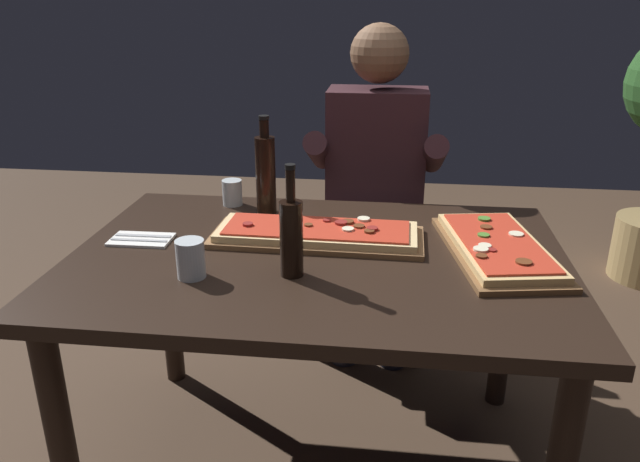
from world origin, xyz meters
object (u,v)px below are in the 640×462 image
at_px(pizza_rectangular_left, 497,248).
at_px(diner_chair, 374,230).
at_px(tumbler_near_camera, 191,259).
at_px(seated_diner, 375,181).
at_px(dining_table, 318,284).
at_px(tumbler_far_side, 232,193).
at_px(pizza_rectangular_front, 317,234).
at_px(wine_bottle_dark, 291,235).
at_px(oil_bottle_amber, 266,173).

relative_size(pizza_rectangular_left, diner_chair, 0.64).
bearing_deg(tumbler_near_camera, seated_diner, 64.54).
bearing_deg(pizza_rectangular_left, diner_chair, 115.03).
bearing_deg(tumbler_near_camera, dining_table, 31.72).
relative_size(tumbler_far_side, seated_diner, 0.07).
bearing_deg(diner_chair, seated_diner, -90.00).
relative_size(pizza_rectangular_front, wine_bottle_dark, 2.12).
xyz_separation_m(pizza_rectangular_front, diner_chair, (0.15, 0.75, -0.27)).
height_order(dining_table, oil_bottle_amber, oil_bottle_amber).
height_order(dining_table, diner_chair, diner_chair).
distance_m(pizza_rectangular_left, tumbler_far_side, 0.92).
bearing_deg(wine_bottle_dark, seated_diner, 78.26).
distance_m(wine_bottle_dark, seated_diner, 0.91).
bearing_deg(seated_diner, wine_bottle_dark, -101.74).
xyz_separation_m(dining_table, diner_chair, (0.13, 0.86, -0.16)).
height_order(pizza_rectangular_front, tumbler_near_camera, tumbler_near_camera).
distance_m(tumbler_near_camera, seated_diner, 1.03).
xyz_separation_m(pizza_rectangular_left, seated_diner, (-0.37, 0.68, -0.02)).
relative_size(pizza_rectangular_front, oil_bottle_amber, 1.94).
bearing_deg(pizza_rectangular_front, pizza_rectangular_left, -4.67).
height_order(tumbler_near_camera, seated_diner, seated_diner).
bearing_deg(oil_bottle_amber, wine_bottle_dark, -70.80).
xyz_separation_m(pizza_rectangular_left, tumbler_far_side, (-0.85, 0.33, 0.02)).
bearing_deg(diner_chair, dining_table, -98.85).
bearing_deg(pizza_rectangular_left, oil_bottle_amber, 159.70).
height_order(dining_table, pizza_rectangular_left, pizza_rectangular_left).
bearing_deg(dining_table, seated_diner, 79.74).
bearing_deg(pizza_rectangular_front, seated_diner, 76.84).
bearing_deg(wine_bottle_dark, tumbler_near_camera, -170.21).
bearing_deg(pizza_rectangular_front, diner_chair, 78.88).
bearing_deg(wine_bottle_dark, dining_table, 71.04).
distance_m(pizza_rectangular_front, oil_bottle_amber, 0.32).
xyz_separation_m(dining_table, tumbler_far_side, (-0.35, 0.39, 0.14)).
distance_m(oil_bottle_amber, diner_chair, 0.74).
bearing_deg(tumbler_near_camera, oil_bottle_amber, 79.77).
height_order(pizza_rectangular_front, wine_bottle_dark, wine_bottle_dark).
height_order(dining_table, pizza_rectangular_front, pizza_rectangular_front).
bearing_deg(tumbler_near_camera, pizza_rectangular_left, 17.14).
bearing_deg(dining_table, pizza_rectangular_front, 98.20).
distance_m(pizza_rectangular_left, seated_diner, 0.77).
height_order(dining_table, tumbler_far_side, tumbler_far_side).
bearing_deg(tumbler_far_side, seated_diner, 35.58).
distance_m(pizza_rectangular_front, pizza_rectangular_left, 0.52).
relative_size(dining_table, pizza_rectangular_left, 2.50).
bearing_deg(tumbler_near_camera, pizza_rectangular_front, 45.02).
xyz_separation_m(dining_table, tumbler_near_camera, (-0.31, -0.19, 0.15)).
height_order(pizza_rectangular_left, seated_diner, seated_diner).
bearing_deg(wine_bottle_dark, tumbler_far_side, 119.10).
bearing_deg(pizza_rectangular_left, dining_table, -173.18).
relative_size(dining_table, tumbler_near_camera, 13.70).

